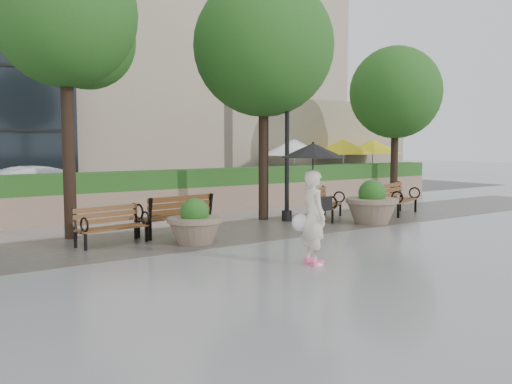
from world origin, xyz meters
TOP-DOWN VIEW (x-y plane):
  - ground at (0.00, 0.00)m, footprint 100.00×100.00m
  - cobble_strip at (0.00, 3.00)m, footprint 28.00×3.20m
  - hedge_wall at (0.00, 7.00)m, footprint 24.00×0.80m
  - cafe_wall at (9.50, 10.00)m, footprint 10.00×0.60m
  - cafe_hedge at (9.00, 7.80)m, footprint 8.00×0.50m
  - asphalt_street at (0.00, 11.00)m, footprint 40.00×7.00m
  - bldg_stone at (10.00, 23.00)m, footprint 18.00×10.00m
  - bench_1 at (-3.10, 3.02)m, footprint 1.61×0.83m
  - bench_2 at (-1.40, 3.36)m, footprint 1.85×0.90m
  - bench_3 at (3.44, 3.26)m, footprint 1.71×1.54m
  - bench_4 at (5.95, 2.80)m, footprint 1.88×1.29m
  - planter_left at (-1.60, 2.09)m, footprint 1.19×1.19m
  - planter_right at (3.81, 1.96)m, footprint 1.42×1.42m
  - lamppost at (2.26, 3.69)m, footprint 0.28×0.28m
  - tree_0 at (-3.39, 4.43)m, footprint 3.31×3.19m
  - tree_1 at (2.07, 4.38)m, footprint 3.90×3.89m
  - tree_2 at (9.60, 6.05)m, footprint 3.55×3.48m
  - patio_umb_white at (6.45, 8.36)m, footprint 2.50×2.50m
  - patio_umb_yellow_a at (9.37, 8.65)m, footprint 2.50×2.50m
  - patio_umb_yellow_b at (11.20, 8.66)m, footprint 2.50×2.50m
  - car_right at (-2.44, 10.00)m, footprint 4.43×1.76m
  - pedestrian at (-0.90, -0.92)m, footprint 1.18×1.18m

SIDE VIEW (x-z plane):
  - ground at x=0.00m, z-range 0.00..0.00m
  - asphalt_street at x=0.00m, z-range 0.00..0.00m
  - cobble_strip at x=0.00m, z-range 0.00..0.01m
  - bench_1 at x=-3.10m, z-range -0.17..0.66m
  - bench_3 at x=3.44m, z-range -0.18..0.71m
  - bench_4 at x=5.95m, z-range -0.19..0.75m
  - bench_2 at x=-1.40m, z-range -0.19..0.76m
  - planter_left at x=-1.60m, z-range -0.11..0.89m
  - cafe_hedge at x=9.00m, z-range 0.00..0.90m
  - planter_right at x=3.81m, z-range -0.13..1.06m
  - hedge_wall at x=0.00m, z-range -0.01..1.34m
  - car_right at x=-2.44m, z-range 0.00..1.44m
  - pedestrian at x=-0.90m, z-range 0.24..2.41m
  - lamppost at x=2.26m, z-range -0.24..3.61m
  - patio_umb_white at x=6.45m, z-range 0.84..3.14m
  - patio_umb_yellow_a at x=9.37m, z-range 0.84..3.14m
  - patio_umb_yellow_b at x=11.20m, z-range 0.84..3.14m
  - cafe_wall at x=9.50m, z-range 0.00..4.00m
  - tree_2 at x=9.60m, z-range 1.06..6.88m
  - tree_1 at x=2.07m, z-range 1.32..8.11m
  - tree_0 at x=-3.39m, z-range 1.56..8.16m
  - bldg_stone at x=10.00m, z-range 0.00..20.00m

